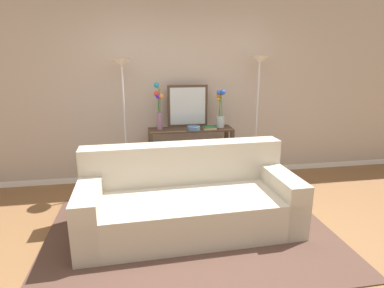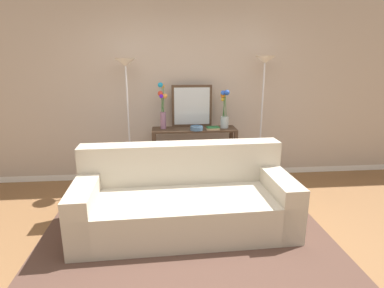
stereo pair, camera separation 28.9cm
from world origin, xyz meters
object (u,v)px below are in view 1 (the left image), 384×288
Objects in this scene: fruit_bowl at (194,128)px; book_stack at (210,128)px; wall_mirror at (188,106)px; vase_short_flowers at (220,111)px; floor_lamp_right at (258,85)px; console_table at (191,147)px; vase_tall_flowers at (159,107)px; floor_lamp_left at (123,89)px; book_row_under_console at (171,181)px; couch at (188,201)px.

fruit_bowl is 0.23m from book_stack.
wall_mirror is 0.48m from vase_short_flowers.
floor_lamp_right is at bearing 2.28° from fruit_bowl.
vase_short_flowers is at bearing 1.56° from console_table.
vase_tall_flowers is 1.19× the size of vase_short_flowers.
wall_mirror is at bearing 98.07° from console_table.
fruit_bowl is at bearing -2.27° from floor_lamp_left.
fruit_bowl is at bearing -18.26° from book_row_under_console.
book_row_under_console is (-0.30, -0.00, -0.52)m from console_table.
floor_lamp_right reaches higher than book_row_under_console.
vase_short_flowers is at bearing 15.80° from fruit_bowl.
floor_lamp_right is at bearing -4.04° from console_table.
console_table is 2.20× the size of vase_short_flowers.
floor_lamp_left is 0.55m from vase_tall_flowers.
book_row_under_console is (-0.28, -0.14, -1.09)m from wall_mirror.
couch is 5.93× the size of book_row_under_console.
console_table is at bearing -4.55° from vase_tall_flowers.
floor_lamp_left reaches higher than wall_mirror.
couch is 12.45× the size of book_stack.
vase_tall_flowers is 3.62× the size of fruit_bowl.
couch is at bearing -100.95° from console_table.
floor_lamp_right reaches higher than vase_short_flowers.
book_stack is (0.70, -0.13, -0.30)m from vase_tall_flowers.
couch is 1.75m from floor_lamp_left.
couch is 1.25m from book_row_under_console.
fruit_bowl is at bearing -177.72° from floor_lamp_right.
fruit_bowl reaches higher than book_stack.
vase_short_flowers is at bearing 3.37° from floor_lamp_left.
wall_mirror is at bearing 27.39° from book_row_under_console.
fruit_bowl is (0.26, 1.11, 0.57)m from couch.
console_table is 0.59m from wall_mirror.
couch is 4.24× the size of vase_short_flowers.
book_stack is at bearing -10.75° from vase_tall_flowers.
vase_short_flowers is 2.94× the size of book_stack.
console_table is 3.08× the size of book_row_under_console.
wall_mirror is 3.35× the size of fruit_bowl.
console_table is 0.66× the size of floor_lamp_left.
vase_short_flowers is at bearing 61.39° from couch.
vase_tall_flowers is (0.47, 0.10, -0.27)m from floor_lamp_left.
floor_lamp_left is at bearing -166.78° from wall_mirror.
vase_tall_flowers is at bearing 163.24° from fruit_bowl.
book_stack is at bearing 1.90° from fruit_bowl.
console_table is 6.67× the size of fruit_bowl.
couch is at bearing -118.61° from vase_short_flowers.
book_stack is 0.98m from book_row_under_console.
couch is 2.02m from floor_lamp_right.
vase_tall_flowers is at bearing 99.46° from couch.
vase_tall_flowers reaches higher than fruit_bowl.
fruit_bowl is (0.02, -0.11, 0.30)m from console_table.
floor_lamp_right is 10.24× the size of fruit_bowl.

